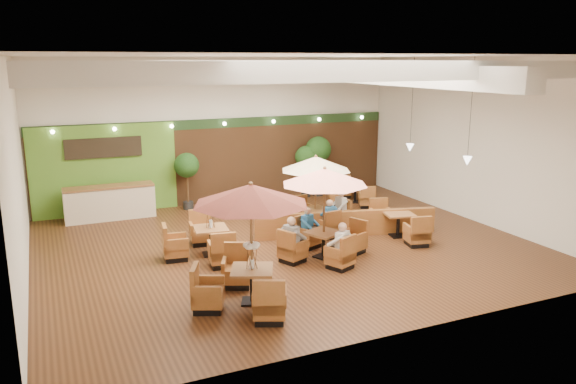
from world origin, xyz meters
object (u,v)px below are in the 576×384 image
booth_divider (346,224)px  diner_2 (293,235)px  table_0 (248,218)px  diner_4 (340,205)px  table_4 (398,225)px  topiary_2 (318,152)px  table_2 (316,179)px  topiary_0 (187,167)px  diner_3 (328,214)px  topiary_1 (306,159)px  diner_1 (309,223)px  service_counter (110,203)px  diner_0 (340,241)px  table_3 (202,240)px  table_1 (324,196)px  table_5 (349,195)px

booth_divider → diner_2: (-2.51, -1.46, 0.37)m
table_0 → diner_4: table_0 is taller
table_4 → topiary_2: topiary_2 is taller
table_2 → table_0: bearing=-138.9°
topiary_0 → diner_3: bearing=-58.5°
table_0 → topiary_1: 10.35m
table_4 → topiary_1: bearing=105.8°
topiary_2 → diner_1: bearing=-119.3°
topiary_2 → diner_4: size_ratio=3.22×
table_4 → booth_divider: bearing=166.2°
topiary_0 → table_0: bearing=-95.2°
topiary_2 → diner_4: 4.55m
service_counter → topiary_0: size_ratio=1.42×
table_0 → diner_0: size_ratio=3.63×
table_3 → diner_0: size_ratio=3.41×
table_3 → diner_2: size_ratio=3.31×
table_3 → topiary_1: topiary_1 is taller
table_0 → diner_4: bearing=66.4°
service_counter → table_1: (4.95, -6.47, 1.19)m
topiary_1 → diner_1: size_ratio=2.78×
table_5 → diner_0: 7.11m
table_4 → diner_4: diner_4 is taller
table_1 → diner_3: table_1 is taller
booth_divider → topiary_1: (1.11, 5.21, 1.14)m
table_4 → diner_0: (-3.01, -1.69, 0.40)m
table_5 → diner_2: diner_2 is taller
table_3 → topiary_2: bearing=47.2°
topiary_2 → diner_3: size_ratio=3.17×
topiary_2 → diner_1: 6.66m
diner_0 → diner_1: diner_0 is taller
booth_divider → table_2: 1.73m
service_counter → diner_4: 7.92m
diner_3 → table_2: bearing=77.6°
table_2 → table_5: size_ratio=0.99×
service_counter → table_5: service_counter is taller
table_5 → diner_0: bearing=-97.5°
diner_0 → diner_2: size_ratio=0.97×
table_3 → table_5: size_ratio=1.12×
diner_1 → topiary_1: bearing=-146.6°
diner_1 → table_4: bearing=144.6°
booth_divider → table_5: table_5 is taller
table_0 → service_counter: bearing=126.9°
diner_4 → table_1: bearing=133.0°
table_2 → table_5: (2.79, 2.61, -1.37)m
diner_4 → diner_1: bearing=119.1°
table_0 → diner_3: size_ratio=3.88×
topiary_0 → diner_0: topiary_0 is taller
diner_0 → diner_1: 1.90m
table_1 → service_counter: bearing=104.0°
table_4 → table_5: (0.75, 4.32, -0.05)m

